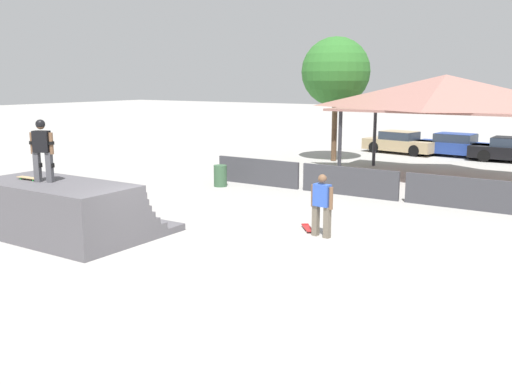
# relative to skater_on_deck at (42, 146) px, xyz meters

# --- Properties ---
(ground_plane) EXTENTS (160.00, 160.00, 0.00)m
(ground_plane) POSITION_rel_skater_on_deck_xyz_m (4.02, 0.64, -2.46)
(ground_plane) COLOR #A3A09B
(quarter_pipe_ramp) EXTENTS (4.50, 3.59, 1.52)m
(quarter_pipe_ramp) POSITION_rel_skater_on_deck_xyz_m (0.32, 0.35, -1.78)
(quarter_pipe_ramp) COLOR #565459
(quarter_pipe_ramp) RESTS_ON ground
(skater_on_deck) EXTENTS (0.70, 0.42, 1.65)m
(skater_on_deck) POSITION_rel_skater_on_deck_xyz_m (0.00, 0.00, 0.00)
(skater_on_deck) COLOR #4C4C51
(skater_on_deck) RESTS_ON quarter_pipe_ramp
(skateboard_on_deck) EXTENTS (0.85, 0.23, 0.09)m
(skateboard_on_deck) POSITION_rel_skater_on_deck_xyz_m (-0.60, -0.01, -0.89)
(skateboard_on_deck) COLOR green
(skateboard_on_deck) RESTS_ON quarter_pipe_ramp
(bystander_walking) EXTENTS (0.69, 0.29, 1.71)m
(bystander_walking) POSITION_rel_skater_on_deck_xyz_m (6.09, 4.11, -1.51)
(bystander_walking) COLOR #6B6051
(bystander_walking) RESTS_ON ground
(skateboard_on_ground) EXTENTS (0.68, 0.76, 0.09)m
(skateboard_on_ground) POSITION_rel_skater_on_deck_xyz_m (5.44, 4.55, -2.40)
(skateboard_on_ground) COLOR silver
(skateboard_on_ground) RESTS_ON ground
(barrier_fence) EXTENTS (11.76, 0.12, 1.05)m
(barrier_fence) POSITION_rel_skater_on_deck_xyz_m (4.39, 9.70, -1.94)
(barrier_fence) COLOR #3D3D42
(barrier_fence) RESTS_ON ground
(pavilion_shelter) EXTENTS (8.98, 4.68, 4.39)m
(pavilion_shelter) POSITION_rel_skater_on_deck_xyz_m (6.15, 15.24, 1.15)
(pavilion_shelter) COLOR #2D2D33
(pavilion_shelter) RESTS_ON ground
(tree_beside_pavilion) EXTENTS (3.50, 3.50, 6.33)m
(tree_beside_pavilion) POSITION_rel_skater_on_deck_xyz_m (-0.07, 17.72, 2.10)
(tree_beside_pavilion) COLOR brown
(tree_beside_pavilion) RESTS_ON ground
(trash_bin) EXTENTS (0.52, 0.52, 0.85)m
(trash_bin) POSITION_rel_skater_on_deck_xyz_m (-0.65, 8.58, -2.04)
(trash_bin) COLOR #385B3D
(trash_bin) RESTS_ON ground
(parked_car_tan) EXTENTS (4.43, 2.37, 1.27)m
(parked_car_tan) POSITION_rel_skater_on_deck_xyz_m (1.77, 22.67, -1.86)
(parked_car_tan) COLOR tan
(parked_car_tan) RESTS_ON ground
(parked_car_blue) EXTENTS (4.57, 2.02, 1.27)m
(parked_car_blue) POSITION_rel_skater_on_deck_xyz_m (4.85, 23.02, -1.86)
(parked_car_blue) COLOR navy
(parked_car_blue) RESTS_ON ground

